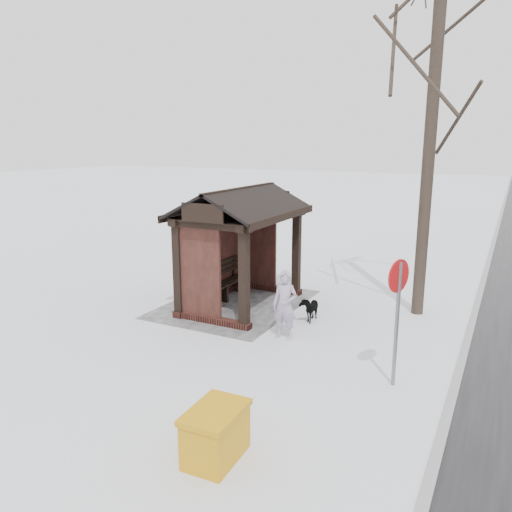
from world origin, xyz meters
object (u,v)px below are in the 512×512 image
at_px(bus_shelter, 236,223).
at_px(road_sign, 398,295).
at_px(pedestrian, 285,305).
at_px(dog, 309,308).
at_px(tree_near, 437,52).
at_px(grit_bin, 216,434).

xyz_separation_m(bus_shelter, road_sign, (2.63, 4.65, -0.52)).
height_order(pedestrian, dog, pedestrian).
bearing_deg(tree_near, grit_bin, -10.45).
height_order(bus_shelter, grit_bin, bus_shelter).
distance_m(bus_shelter, tree_near, 6.10).
bearing_deg(road_sign, pedestrian, -91.76).
distance_m(bus_shelter, road_sign, 5.36).
relative_size(pedestrian, dog, 2.09).
bearing_deg(grit_bin, pedestrian, -170.15).
bearing_deg(tree_near, dog, -52.00).
relative_size(tree_near, dog, 12.44).
bearing_deg(pedestrian, grit_bin, -80.10).
distance_m(bus_shelter, dog, 2.85).
height_order(bus_shelter, pedestrian, bus_shelter).
xyz_separation_m(bus_shelter, dog, (0.23, 2.14, -1.86)).
xyz_separation_m(tree_near, road_sign, (4.13, 0.29, -4.51)).
relative_size(bus_shelter, grit_bin, 3.69).
bearing_deg(grit_bin, dog, -173.55).
bearing_deg(dog, grit_bin, -85.60).
relative_size(bus_shelter, dog, 4.96).
bearing_deg(dog, road_sign, -48.00).
distance_m(tree_near, dog, 6.49).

